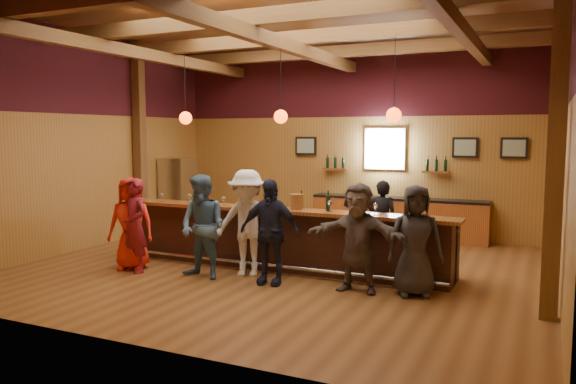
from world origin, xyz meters
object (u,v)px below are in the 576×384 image
customer_dark (415,241)px  ice_bucket (297,202)px  bottle_a (301,201)px  bar_counter (285,238)px  customer_navy (270,232)px  customer_white (247,223)px  bartender (382,221)px  stainless_fridge (178,194)px  back_bar_cabinet (398,218)px  customer_redvest (135,226)px  customer_orange (131,223)px  customer_brown (358,237)px  customer_denim (203,227)px

customer_dark → ice_bucket: bearing=144.7°
bottle_a → bar_counter: bearing=156.3°
customer_navy → ice_bucket: (0.09, 0.87, 0.39)m
customer_white → bartender: bearing=30.2°
stainless_fridge → customer_white: 5.01m
customer_navy → ice_bucket: customer_navy is taller
back_bar_cabinet → customer_redvest: customer_redvest is taller
customer_navy → stainless_fridge: bearing=134.9°
stainless_fridge → bottle_a: bearing=-30.2°
back_bar_cabinet → bottle_a: 3.90m
back_bar_cabinet → customer_white: customer_white is taller
customer_redvest → bartender: size_ratio=1.06×
back_bar_cabinet → customer_dark: customer_dark is taller
customer_white → bartender: 2.67m
customer_orange → customer_redvest: (0.21, -0.15, 0.00)m
back_bar_cabinet → customer_brown: customer_brown is taller
customer_dark → bottle_a: bearing=142.0°
stainless_fridge → customer_white: size_ratio=1.00×
customer_navy → ice_bucket: size_ratio=6.57×
stainless_fridge → bottle_a: 5.22m
back_bar_cabinet → bottle_a: bearing=-102.0°
ice_bucket → customer_navy: bearing=-95.6°
customer_orange → customer_dark: customer_dark is taller
customer_orange → ice_bucket: (2.76, 1.02, 0.42)m
customer_orange → customer_denim: customer_denim is taller
customer_orange → customer_dark: size_ratio=0.99×
customer_orange → customer_redvest: size_ratio=1.00×
ice_bucket → customer_brown: bearing=-27.8°
back_bar_cabinet → bartender: 2.45m
stainless_fridge → customer_brown: (5.79, -3.42, -0.06)m
bartender → customer_brown: bearing=90.6°
customer_white → customer_navy: size_ratio=1.06×
customer_orange → ice_bucket: customer_orange is taller
bar_counter → stainless_fridge: (-4.12, 2.45, 0.38)m
bar_counter → ice_bucket: bearing=-38.0°
back_bar_cabinet → customer_orange: size_ratio=2.44×
back_bar_cabinet → bottle_a: (-0.80, -3.74, 0.76)m
customer_navy → customer_brown: bearing=1.1°
customer_orange → ice_bucket: 2.98m
stainless_fridge → customer_dark: 7.39m
customer_denim → customer_brown: bearing=13.9°
customer_dark → bartender: size_ratio=1.08×
customer_redvest → bottle_a: customer_redvest is taller
customer_brown → ice_bucket: customer_brown is taller
bar_counter → bartender: bearing=38.2°
customer_redvest → customer_brown: customer_brown is taller
customer_redvest → bartender: (3.68, 2.60, -0.05)m
customer_redvest → customer_denim: customer_denim is taller
customer_brown → bar_counter: bearing=149.9°
customer_redvest → bartender: bearing=54.3°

